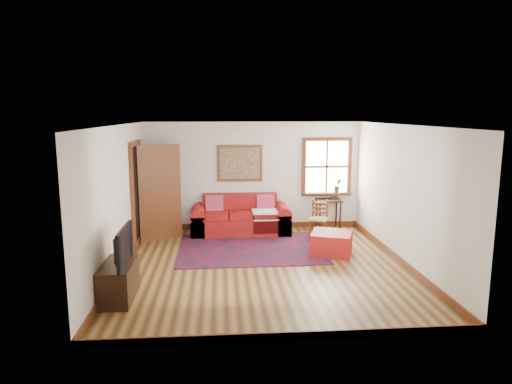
{
  "coord_description": "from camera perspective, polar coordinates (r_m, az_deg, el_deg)",
  "views": [
    {
      "loc": [
        -0.76,
        -7.77,
        2.71
      ],
      "look_at": [
        -0.09,
        0.6,
        1.24
      ],
      "focal_mm": 32.0,
      "sensor_mm": 36.0,
      "label": 1
    }
  ],
  "objects": [
    {
      "name": "doorway",
      "position": [
        9.8,
        -12.98,
        0.03
      ],
      "size": [
        0.89,
        1.08,
        2.14
      ],
      "color": "black",
      "rests_on": "ground"
    },
    {
      "name": "side_table",
      "position": [
        10.82,
        9.06,
        -1.57
      ],
      "size": [
        0.58,
        0.44,
        0.7
      ],
      "color": "black",
      "rests_on": "ground"
    },
    {
      "name": "room_envelope",
      "position": [
        7.9,
        1.0,
        2.21
      ],
      "size": [
        5.04,
        5.54,
        2.52
      ],
      "color": "silver",
      "rests_on": "ground"
    },
    {
      "name": "red_ottoman",
      "position": [
        9.0,
        9.43,
        -6.32
      ],
      "size": [
        0.96,
        0.96,
        0.43
      ],
      "primitive_type": "cube",
      "rotation": [
        0.0,
        0.0,
        -0.35
      ],
      "color": "maroon",
      "rests_on": "ground"
    },
    {
      "name": "ground",
      "position": [
        8.27,
        0.97,
        -9.22
      ],
      "size": [
        5.5,
        5.5,
        0.0
      ],
      "primitive_type": "plane",
      "color": "#442A12",
      "rests_on": "ground"
    },
    {
      "name": "persian_rug",
      "position": [
        9.25,
        -0.73,
        -7.04
      ],
      "size": [
        2.86,
        2.29,
        0.02
      ],
      "primitive_type": "cube",
      "rotation": [
        0.0,
        0.0,
        0.01
      ],
      "color": "#610D16",
      "rests_on": "ground"
    },
    {
      "name": "candle_hurricane",
      "position": [
        7.37,
        -15.88,
        -6.96
      ],
      "size": [
        0.12,
        0.12,
        0.18
      ],
      "color": "silver",
      "rests_on": "media_cabinet"
    },
    {
      "name": "media_cabinet",
      "position": [
        7.12,
        -16.77,
        -10.6
      ],
      "size": [
        0.44,
        0.97,
        0.54
      ],
      "primitive_type": "cube",
      "color": "black",
      "rests_on": "ground"
    },
    {
      "name": "ladder_back_chair",
      "position": [
        10.13,
        7.86,
        -3.16
      ],
      "size": [
        0.49,
        0.48,
        0.81
      ],
      "color": "tan",
      "rests_on": "ground"
    },
    {
      "name": "red_leather_sofa",
      "position": [
        10.39,
        -1.92,
        -3.57
      ],
      "size": [
        2.21,
        0.91,
        0.86
      ],
      "color": "maroon",
      "rests_on": "ground"
    },
    {
      "name": "television",
      "position": [
        6.91,
        -16.89,
        -6.47
      ],
      "size": [
        0.13,
        0.96,
        0.55
      ],
      "primitive_type": "imported",
      "rotation": [
        0.0,
        0.0,
        1.57
      ],
      "color": "black",
      "rests_on": "media_cabinet"
    },
    {
      "name": "framed_artwork",
      "position": [
        10.56,
        -2.05,
        3.61
      ],
      "size": [
        1.05,
        0.07,
        0.85
      ],
      "color": "#612F14",
      "rests_on": "ground"
    },
    {
      "name": "window",
      "position": [
        10.87,
        8.99,
        2.42
      ],
      "size": [
        1.18,
        0.2,
        1.38
      ],
      "color": "white",
      "rests_on": "ground"
    }
  ]
}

